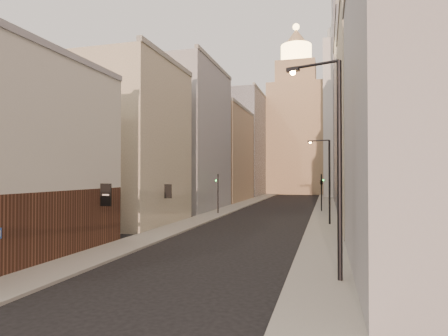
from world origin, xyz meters
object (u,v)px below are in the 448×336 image
clock_tower (296,126)px  traffic_light_left (218,187)px  streetlamp_mid (327,176)px  traffic_light_right (321,183)px  streetlamp_near (334,155)px  white_tower (342,112)px

clock_tower → traffic_light_left: (-5.31, -55.09, -14.20)m
streetlamp_mid → traffic_light_right: size_ratio=1.67×
streetlamp_near → traffic_light_right: 32.70m
white_tower → traffic_light_right: bearing=-96.4°
clock_tower → white_tower: clock_tower is taller
streetlamp_mid → clock_tower: bearing=105.8°
white_tower → streetlamp_mid: bearing=-93.8°
streetlamp_mid → traffic_light_right: bearing=101.9°
white_tower → traffic_light_right: size_ratio=8.30×
traffic_light_right → white_tower: bearing=-95.5°
clock_tower → streetlamp_near: bearing=-84.3°
clock_tower → white_tower: bearing=-51.8°
streetlamp_near → traffic_light_left: size_ratio=2.05×
traffic_light_left → traffic_light_right: same height
clock_tower → traffic_light_right: (7.08, -49.20, -13.83)m
streetlamp_mid → traffic_light_left: bearing=160.6°
streetlamp_mid → traffic_light_right: streetlamp_mid is taller
white_tower → streetlamp_near: (-2.88, -67.82, -12.76)m
clock_tower → traffic_light_left: 57.14m
clock_tower → white_tower: size_ratio=1.08×
clock_tower → streetlamp_near: size_ratio=4.38×
traffic_light_left → traffic_light_right: bearing=-173.6°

